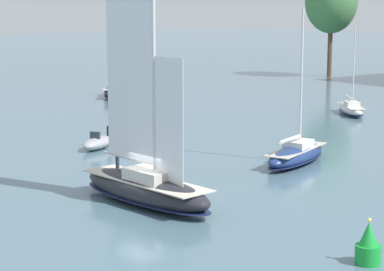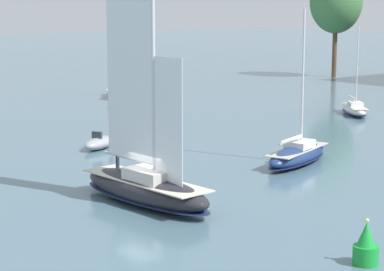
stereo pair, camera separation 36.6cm
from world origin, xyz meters
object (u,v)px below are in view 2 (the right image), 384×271
sailboat_moored_outer_mooring (119,90)px  channel_buoy (366,246)px  sailboat_main (145,184)px  sailboat_moored_near_marina (354,109)px  sailboat_moored_far_slip (297,154)px  motor_tender (100,142)px  tree_shore_left (336,1)px

sailboat_moored_outer_mooring → channel_buoy: (50.83, -21.75, -0.02)m
sailboat_main → sailboat_moored_near_marina: sailboat_main is taller
sailboat_moored_near_marina → sailboat_moored_outer_mooring: (-24.82, -9.24, 0.19)m
sailboat_main → channel_buoy: 12.71m
sailboat_moored_near_marina → sailboat_moored_outer_mooring: size_ratio=0.74×
sailboat_moored_far_slip → motor_tender: bearing=-150.1°
sailboat_moored_near_marina → motor_tender: 26.65m
tree_shore_left → sailboat_moored_outer_mooring: size_ratio=1.34×
sailboat_moored_far_slip → channel_buoy: (14.40, -11.34, 0.07)m
sailboat_moored_far_slip → channel_buoy: size_ratio=5.25×
tree_shore_left → sailboat_main: tree_shore_left is taller
tree_shore_left → sailboat_moored_outer_mooring: 36.44m
sailboat_moored_far_slip → sailboat_moored_outer_mooring: bearing=164.1°
sailboat_moored_near_marina → sailboat_moored_far_slip: size_ratio=0.83×
sailboat_main → motor_tender: size_ratio=3.35×
sailboat_main → motor_tender: bearing=157.1°
motor_tender → channel_buoy: 26.91m
sailboat_main → tree_shore_left: bearing=123.2°
tree_shore_left → sailboat_main: (38.27, -58.46, -9.26)m
sailboat_main → motor_tender: (-13.95, 5.88, -0.57)m
tree_shore_left → channel_buoy: tree_shore_left is taller
sailboat_moored_outer_mooring → motor_tender: sailboat_moored_outer_mooring is taller
sailboat_moored_far_slip → tree_shore_left: bearing=128.7°
motor_tender → sailboat_moored_near_marina: bearing=88.8°
sailboat_moored_outer_mooring → channel_buoy: bearing=-23.2°
tree_shore_left → sailboat_moored_near_marina: size_ratio=1.82×
sailboat_moored_far_slip → channel_buoy: 18.33m
tree_shore_left → sailboat_moored_outer_mooring: tree_shore_left is taller
sailboat_main → sailboat_moored_near_marina: 35.18m
sailboat_moored_near_marina → sailboat_moored_outer_mooring: sailboat_moored_outer_mooring is taller
sailboat_moored_near_marina → channel_buoy: sailboat_moored_near_marina is taller
motor_tender → channel_buoy: (26.56, -4.35, 0.29)m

